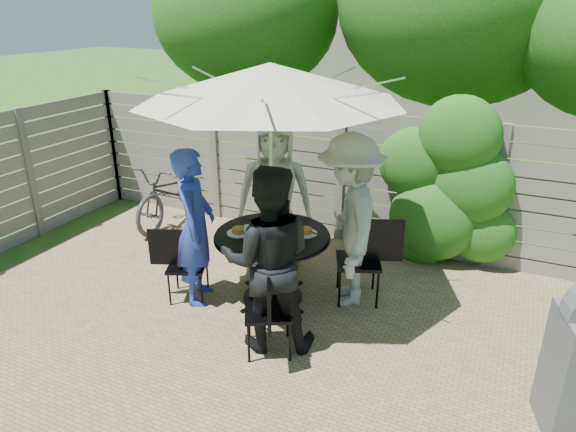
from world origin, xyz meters
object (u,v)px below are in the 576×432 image
at_px(plate_back, 273,219).
at_px(patio_table, 272,254).
at_px(glass_left, 247,232).
at_px(coffee_cup, 282,221).
at_px(plate_right, 305,232).
at_px(chair_back, 276,243).
at_px(person_back, 275,195).
at_px(chair_front, 269,327).
at_px(chair_right, 359,276).
at_px(person_right, 349,222).
at_px(glass_right, 296,224).
at_px(syrup_jug, 267,225).
at_px(plate_extra, 288,244).
at_px(glass_back, 264,218).
at_px(person_left, 195,228).
at_px(glass_front, 281,238).
at_px(chair_left, 187,278).
at_px(plate_left, 239,231).
at_px(bicycle, 174,191).
at_px(plate_front, 271,246).
at_px(umbrella, 270,83).
at_px(person_front, 268,260).

bearing_deg(plate_back, patio_table, -66.12).
distance_m(glass_left, coffee_cup, 0.48).
distance_m(patio_table, plate_right, 0.45).
distance_m(chair_back, plate_back, 0.85).
relative_size(person_back, coffee_cup, 15.96).
bearing_deg(patio_table, plate_right, 23.88).
height_order(chair_front, chair_right, chair_right).
xyz_separation_m(patio_table, person_right, (0.76, 0.34, 0.39)).
bearing_deg(chair_back, glass_right, 20.14).
distance_m(syrup_jug, coffee_cup, 0.23).
bearing_deg(plate_extra, glass_back, 140.86).
bearing_deg(patio_table, chair_back, 113.83).
bearing_deg(plate_back, person_left, -132.68).
xyz_separation_m(glass_front, glass_right, (-0.01, 0.40, 0.00)).
relative_size(chair_left, glass_front, 6.13).
bearing_deg(person_right, plate_left, -90.00).
relative_size(chair_front, syrup_jug, 5.75).
bearing_deg(plate_left, bicycle, 142.31).
bearing_deg(person_right, chair_front, -40.65).
distance_m(chair_back, coffee_cup, 0.98).
bearing_deg(plate_extra, plate_front, -137.69).
height_order(glass_back, glass_right, same).
bearing_deg(patio_table, chair_right, 23.84).
relative_size(plate_back, plate_extra, 1.08).
bearing_deg(patio_table, syrup_jug, 164.07).
height_order(umbrella, person_front, umbrella).
height_order(person_back, chair_left, person_back).
height_order(plate_left, glass_right, glass_right).
xyz_separation_m(person_front, glass_front, (-0.13, 0.56, -0.03)).
height_order(umbrella, plate_right, umbrella).
distance_m(person_front, person_right, 1.17).
xyz_separation_m(chair_back, person_back, (0.05, -0.12, 0.71)).
bearing_deg(person_back, plate_front, -90.00).
relative_size(plate_extra, coffee_cup, 2.00).
relative_size(glass_left, syrup_jug, 0.88).
xyz_separation_m(person_back, bicycle, (-2.05, 0.68, -0.47)).
bearing_deg(glass_left, plate_extra, -0.06).
relative_size(chair_right, plate_left, 3.81).
height_order(plate_left, plate_right, same).
relative_size(chair_left, person_left, 0.49).
relative_size(plate_left, glass_left, 1.86).
bearing_deg(glass_left, plate_right, 33.48).
relative_size(chair_left, person_right, 0.45).
height_order(syrup_jug, bicycle, syrup_jug).
height_order(chair_left, chair_front, chair_front).
relative_size(person_back, glass_left, 13.68).
relative_size(chair_left, chair_right, 0.87).
height_order(person_back, glass_front, person_back).
bearing_deg(person_left, person_back, -45.00).
bearing_deg(coffee_cup, chair_right, 9.59).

